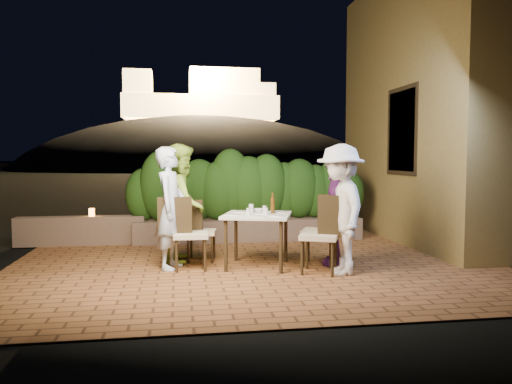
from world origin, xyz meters
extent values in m
plane|color=black|center=(0.00, 0.00, -0.02)|extent=(400.00, 400.00, 0.00)
cube|color=brown|center=(0.00, 0.50, -0.07)|extent=(7.00, 6.00, 0.15)
cube|color=olive|center=(3.60, 2.00, 2.50)|extent=(1.60, 5.00, 5.00)
cube|color=black|center=(2.82, 1.50, 2.00)|extent=(0.08, 1.00, 1.40)
cube|color=black|center=(2.81, 1.50, 2.00)|extent=(0.06, 1.15, 1.55)
cube|color=brown|center=(0.20, 2.30, 0.20)|extent=(4.20, 0.55, 0.40)
cube|color=brown|center=(-2.80, 2.30, 0.25)|extent=(2.20, 0.30, 0.50)
ellipsoid|color=black|center=(2.00, 60.00, -4.00)|extent=(52.00, 40.00, 22.00)
cylinder|color=white|center=(-0.37, -0.02, 0.76)|extent=(0.22, 0.22, 0.01)
cylinder|color=white|center=(-0.19, 0.32, 0.76)|extent=(0.23, 0.23, 0.01)
cylinder|color=white|center=(0.22, -0.23, 0.76)|extent=(0.22, 0.22, 0.01)
cylinder|color=white|center=(0.31, 0.23, 0.76)|extent=(0.25, 0.25, 0.01)
cylinder|color=white|center=(0.03, 0.06, 0.76)|extent=(0.22, 0.22, 0.01)
cylinder|color=white|center=(-0.03, -0.26, 0.76)|extent=(0.23, 0.23, 0.01)
cylinder|color=silver|center=(-0.15, -0.06, 0.80)|extent=(0.06, 0.06, 0.10)
cylinder|color=silver|center=(-0.06, 0.31, 0.81)|extent=(0.07, 0.07, 0.12)
cylinder|color=silver|center=(0.10, -0.06, 0.80)|extent=(0.06, 0.06, 0.10)
cylinder|color=silver|center=(0.12, 0.18, 0.80)|extent=(0.06, 0.06, 0.10)
imported|color=white|center=(0.06, 0.39, 0.77)|extent=(0.20, 0.20, 0.04)
imported|color=silver|center=(-1.20, 0.15, 0.84)|extent=(0.56, 0.70, 1.69)
imported|color=#9CCB3F|center=(-1.04, 0.65, 0.87)|extent=(0.78, 0.94, 1.74)
imported|color=white|center=(1.01, -0.52, 0.86)|extent=(0.65, 1.12, 1.72)
imported|color=#62256F|center=(1.15, 0.03, 0.80)|extent=(0.79, 1.01, 1.60)
cylinder|color=orange|center=(-2.61, 2.30, 0.57)|extent=(0.10, 0.10, 0.14)
camera|label=1|loc=(-1.10, -6.79, 1.54)|focal=35.00mm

